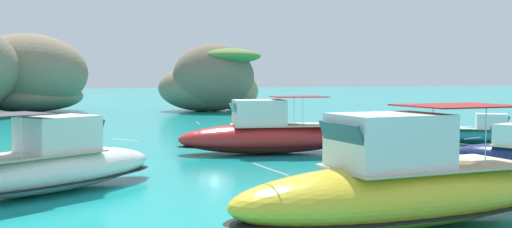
% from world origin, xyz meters
% --- Properties ---
extents(ground_plane, '(400.00, 400.00, 0.00)m').
position_xyz_m(ground_plane, '(0.00, 0.00, 0.00)').
color(ground_plane, teal).
extents(islet_small, '(15.00, 13.58, 8.15)m').
position_xyz_m(islet_small, '(6.89, 54.11, 3.69)').
color(islet_small, '#756651').
rests_on(islet_small, ground).
extents(motorboat_red, '(10.38, 4.78, 3.13)m').
position_xyz_m(motorboat_red, '(-1.76, 13.74, 0.99)').
color(motorboat_red, red).
rests_on(motorboat_red, ground).
extents(motorboat_white, '(9.46, 7.34, 2.94)m').
position_xyz_m(motorboat_white, '(-13.29, 6.11, 0.93)').
color(motorboat_white, white).
rests_on(motorboat_white, ground).
extents(motorboat_yellow, '(10.97, 3.68, 3.39)m').
position_xyz_m(motorboat_yellow, '(-4.04, -2.67, 1.08)').
color(motorboat_yellow, yellow).
rests_on(motorboat_yellow, ground).
extents(motorboat_teal, '(6.40, 5.44, 1.93)m').
position_xyz_m(motorboat_teal, '(12.44, 12.92, 0.65)').
color(motorboat_teal, '#19727A').
rests_on(motorboat_teal, ground).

